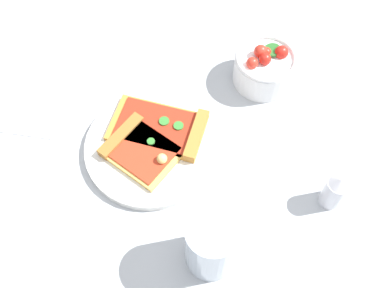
{
  "coord_description": "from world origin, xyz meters",
  "views": [
    {
      "loc": [
        -0.39,
        -0.07,
        0.69
      ],
      "look_at": [
        -0.01,
        -0.07,
        0.03
      ],
      "focal_mm": 43.31,
      "sensor_mm": 36.0,
      "label": 1
    }
  ],
  "objects_px": {
    "salad_bowl": "(265,67)",
    "paper_napkin": "(20,105)",
    "plate": "(152,146)",
    "pepper_shaker": "(335,191)",
    "pizza_slice_far": "(165,129)",
    "soda_glass": "(211,245)",
    "pizza_slice_near": "(139,149)"
  },
  "relations": [
    {
      "from": "pizza_slice_far",
      "to": "salad_bowl",
      "type": "height_order",
      "value": "salad_bowl"
    },
    {
      "from": "salad_bowl",
      "to": "soda_glass",
      "type": "distance_m",
      "value": 0.36
    },
    {
      "from": "plate",
      "to": "paper_napkin",
      "type": "distance_m",
      "value": 0.26
    },
    {
      "from": "pizza_slice_far",
      "to": "pepper_shaker",
      "type": "xyz_separation_m",
      "value": [
        -0.12,
        -0.27,
        0.02
      ]
    },
    {
      "from": "salad_bowl",
      "to": "soda_glass",
      "type": "xyz_separation_m",
      "value": [
        -0.34,
        0.11,
        0.02
      ]
    },
    {
      "from": "pizza_slice_near",
      "to": "salad_bowl",
      "type": "height_order",
      "value": "salad_bowl"
    },
    {
      "from": "soda_glass",
      "to": "pepper_shaker",
      "type": "bearing_deg",
      "value": -64.79
    },
    {
      "from": "plate",
      "to": "pizza_slice_far",
      "type": "height_order",
      "value": "pizza_slice_far"
    },
    {
      "from": "salad_bowl",
      "to": "plate",
      "type": "bearing_deg",
      "value": 126.59
    },
    {
      "from": "pizza_slice_near",
      "to": "plate",
      "type": "bearing_deg",
      "value": -57.73
    },
    {
      "from": "plate",
      "to": "pizza_slice_far",
      "type": "bearing_deg",
      "value": -39.28
    },
    {
      "from": "plate",
      "to": "pepper_shaker",
      "type": "xyz_separation_m",
      "value": [
        -0.1,
        -0.29,
        0.03
      ]
    },
    {
      "from": "pizza_slice_far",
      "to": "paper_napkin",
      "type": "bearing_deg",
      "value": 76.56
    },
    {
      "from": "salad_bowl",
      "to": "soda_glass",
      "type": "relative_size",
      "value": 0.94
    },
    {
      "from": "plate",
      "to": "pizza_slice_near",
      "type": "distance_m",
      "value": 0.03
    },
    {
      "from": "plate",
      "to": "soda_glass",
      "type": "relative_size",
      "value": 1.92
    },
    {
      "from": "paper_napkin",
      "to": "pepper_shaker",
      "type": "height_order",
      "value": "pepper_shaker"
    },
    {
      "from": "paper_napkin",
      "to": "pepper_shaker",
      "type": "relative_size",
      "value": 2.12
    },
    {
      "from": "soda_glass",
      "to": "pizza_slice_far",
      "type": "bearing_deg",
      "value": 18.71
    },
    {
      "from": "pizza_slice_far",
      "to": "salad_bowl",
      "type": "relative_size",
      "value": 1.61
    },
    {
      "from": "plate",
      "to": "pizza_slice_far",
      "type": "distance_m",
      "value": 0.04
    },
    {
      "from": "plate",
      "to": "paper_napkin",
      "type": "height_order",
      "value": "plate"
    },
    {
      "from": "pizza_slice_far",
      "to": "pepper_shaker",
      "type": "height_order",
      "value": "pepper_shaker"
    },
    {
      "from": "salad_bowl",
      "to": "paper_napkin",
      "type": "xyz_separation_m",
      "value": [
        -0.06,
        0.44,
        -0.03
      ]
    },
    {
      "from": "salad_bowl",
      "to": "pizza_slice_far",
      "type": "bearing_deg",
      "value": 124.36
    },
    {
      "from": "plate",
      "to": "pepper_shaker",
      "type": "height_order",
      "value": "pepper_shaker"
    },
    {
      "from": "pizza_slice_near",
      "to": "pepper_shaker",
      "type": "distance_m",
      "value": 0.32
    },
    {
      "from": "pizza_slice_near",
      "to": "pizza_slice_far",
      "type": "xyz_separation_m",
      "value": [
        0.04,
        -0.04,
        0.0
      ]
    },
    {
      "from": "pizza_slice_far",
      "to": "soda_glass",
      "type": "bearing_deg",
      "value": -161.29
    },
    {
      "from": "salad_bowl",
      "to": "paper_napkin",
      "type": "height_order",
      "value": "salad_bowl"
    },
    {
      "from": "pizza_slice_far",
      "to": "pizza_slice_near",
      "type": "bearing_deg",
      "value": 133.3
    },
    {
      "from": "salad_bowl",
      "to": "pepper_shaker",
      "type": "distance_m",
      "value": 0.26
    }
  ]
}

